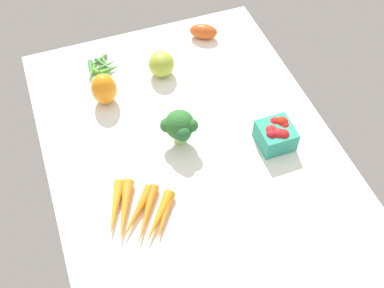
{
  "coord_description": "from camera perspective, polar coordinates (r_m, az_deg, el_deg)",
  "views": [
    {
      "loc": [
        -73.39,
        26.53,
        105.12
      ],
      "look_at": [
        0.0,
        0.0,
        4.0
      ],
      "focal_mm": 45.22,
      "sensor_mm": 36.0,
      "label": 1
    }
  ],
  "objects": [
    {
      "name": "roma_tomato",
      "position": [
        1.59,
        1.37,
        13.12
      ],
      "size": [
        8.61,
        10.13,
        4.84
      ],
      "primitive_type": "ellipsoid",
      "rotation": [
        0.0,
        0.0,
        4.19
      ],
      "color": "#D4511C",
      "rests_on": "tablecloth"
    },
    {
      "name": "okra_pile",
      "position": [
        1.51,
        -10.62,
        8.76
      ],
      "size": [
        11.75,
        12.42,
        2.0
      ],
      "color": "#4E8E31",
      "rests_on": "tablecloth"
    },
    {
      "name": "tablecloth",
      "position": [
        1.3,
        0.0,
        -0.81
      ],
      "size": [
        104.0,
        76.0,
        2.0
      ],
      "primitive_type": "cube",
      "color": "white",
      "rests_on": "ground"
    },
    {
      "name": "bell_pepper_orange",
      "position": [
        1.39,
        -10.34,
        6.4
      ],
      "size": [
        9.38,
        9.38,
        9.68
      ],
      "primitive_type": "ellipsoid",
      "rotation": [
        0.0,
        0.0,
        3.5
      ],
      "color": "orange",
      "rests_on": "tablecloth"
    },
    {
      "name": "carrot_bunch",
      "position": [
        1.18,
        -6.36,
        -8.17
      ],
      "size": [
        20.07,
        19.35,
        2.98
      ],
      "color": "orange",
      "rests_on": "tablecloth"
    },
    {
      "name": "heirloom_tomato_green",
      "position": [
        1.46,
        -3.63,
        9.38
      ],
      "size": [
        7.82,
        7.82,
        7.82
      ],
      "primitive_type": "sphere",
      "color": "#A0B538",
      "rests_on": "tablecloth"
    },
    {
      "name": "berry_basket",
      "position": [
        1.29,
        9.9,
        1.18
      ],
      "size": [
        9.04,
        9.04,
        7.35
      ],
      "color": "teal",
      "rests_on": "tablecloth"
    },
    {
      "name": "broccoli_head",
      "position": [
        1.26,
        -1.47,
        2.1
      ],
      "size": [
        9.3,
        9.33,
        10.56
      ],
      "color": "#A7CF73",
      "rests_on": "tablecloth"
    }
  ]
}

